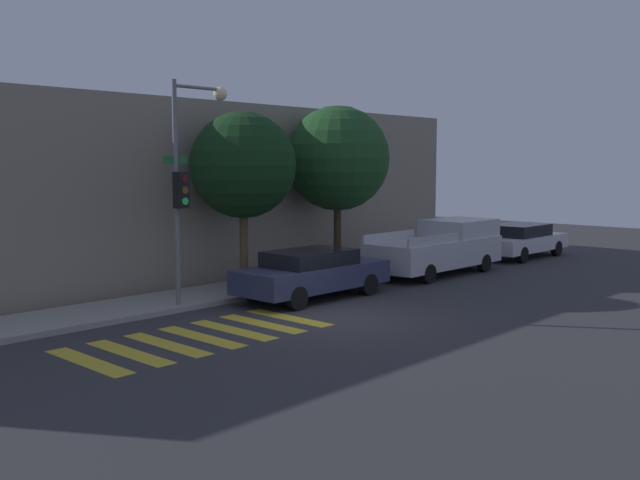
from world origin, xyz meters
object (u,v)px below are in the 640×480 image
Objects in this scene: sedan_near_corner at (312,273)px; tree_midblock at (338,159)px; pickup_truck at (440,247)px; traffic_light_pole at (189,167)px; tree_near_corner at (243,165)px; sedan_middle at (520,240)px.

tree_midblock reaches higher than sedan_near_corner.
tree_midblock is (-2.62, 2.29, 2.97)m from pickup_truck.
tree_near_corner is (2.67, 1.01, 0.03)m from traffic_light_pole.
sedan_near_corner is 11.94m from sedan_middle.
traffic_light_pole is at bearing -171.45° from tree_midblock.
sedan_near_corner is 5.30m from tree_midblock.
pickup_truck is 1.04× the size of tree_near_corner.
pickup_truck is at bearing -7.72° from traffic_light_pole.
tree_midblock is at bearing 138.94° from pickup_truck.
traffic_light_pole is 9.84m from pickup_truck.
tree_midblock reaches higher than sedan_middle.
traffic_light_pole is at bearing 175.18° from sedan_middle.
traffic_light_pole is 15.42m from sedan_middle.
traffic_light_pole is at bearing 158.03° from sedan_near_corner.
pickup_truck is at bearing -41.06° from tree_midblock.
sedan_middle is 12.97m from tree_near_corner.
tree_midblock is at bearing 164.68° from sedan_middle.
pickup_truck is (6.22, 0.00, 0.17)m from sedan_near_corner.
tree_near_corner is 0.93× the size of tree_midblock.
tree_near_corner is at bearing 180.00° from tree_midblock.
pickup_truck is 1.16× the size of sedan_middle.
sedan_near_corner is 0.89× the size of tree_near_corner.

